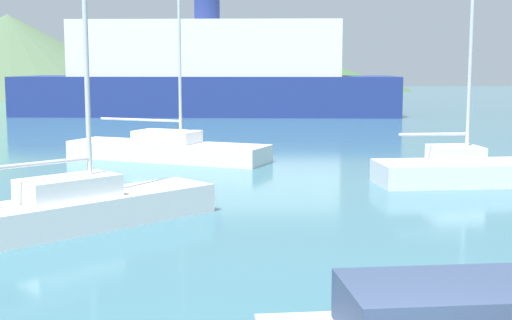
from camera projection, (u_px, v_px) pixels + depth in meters
sailboat_inner at (167, 149)px, 28.83m from camera, size 8.26×6.13×8.44m
sailboat_middle at (455, 169)px, 22.99m from camera, size 5.13×2.35×7.63m
sailboat_outer at (70, 210)px, 16.61m from camera, size 7.07×5.78×7.01m
ferry_distant at (208, 74)px, 55.27m from camera, size 29.89×13.09×8.75m
hill_west at (9, 55)px, 93.06m from camera, size 40.13×40.13×10.39m
hill_central at (277, 69)px, 111.08m from camera, size 41.53×41.53×6.57m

